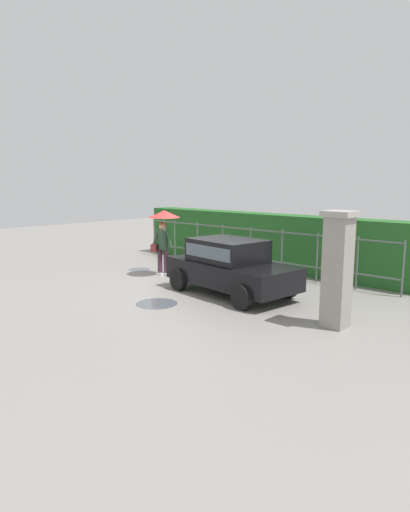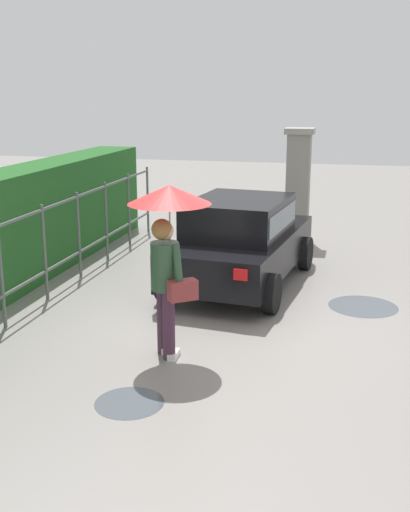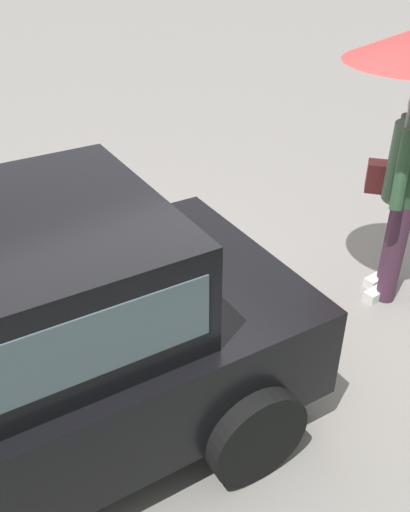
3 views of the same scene
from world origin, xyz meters
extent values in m
plane|color=gray|center=(0.00, 0.00, 0.00)|extent=(40.00, 40.00, 0.00)
cube|color=black|center=(1.46, 0.12, 0.58)|extent=(3.86, 2.05, 0.60)
cube|color=black|center=(1.32, 0.14, 1.18)|extent=(2.05, 1.65, 0.60)
cube|color=#4C5B66|center=(1.32, 0.14, 1.20)|extent=(1.90, 1.65, 0.33)
cylinder|color=black|center=(2.80, 0.82, 0.30)|extent=(0.62, 0.25, 0.60)
cylinder|color=black|center=(2.61, -0.85, 0.30)|extent=(0.62, 0.25, 0.60)
cylinder|color=black|center=(0.32, 1.10, 0.30)|extent=(0.62, 0.25, 0.60)
cylinder|color=black|center=(0.13, -0.57, 0.30)|extent=(0.62, 0.25, 0.60)
cube|color=red|center=(-0.32, 0.88, 0.73)|extent=(0.08, 0.21, 0.16)
cube|color=red|center=(-0.45, -0.21, 0.73)|extent=(0.08, 0.21, 0.16)
cylinder|color=#47283D|center=(-1.63, 0.55, 0.43)|extent=(0.15, 0.15, 0.86)
cylinder|color=#47283D|center=(-1.79, 0.43, 0.43)|extent=(0.15, 0.15, 0.86)
cube|color=white|center=(-1.60, 0.50, 0.04)|extent=(0.26, 0.10, 0.08)
cube|color=white|center=(-1.75, 0.38, 0.04)|extent=(0.26, 0.10, 0.08)
cylinder|color=#2D4C33|center=(-1.71, 0.49, 1.15)|extent=(0.34, 0.34, 0.58)
sphere|color=#DBAD89|center=(-1.71, 0.49, 1.58)|extent=(0.22, 0.22, 0.22)
sphere|color=olive|center=(-1.73, 0.51, 1.60)|extent=(0.25, 0.25, 0.25)
cylinder|color=#2D4C33|center=(-1.49, 0.56, 1.18)|extent=(0.23, 0.21, 0.56)
cylinder|color=#2D4C33|center=(-1.84, 0.29, 1.18)|extent=(0.23, 0.21, 0.56)
cylinder|color=#B2B2B7|center=(-1.59, 0.46, 1.50)|extent=(0.02, 0.02, 0.77)
cone|color=red|center=(-1.59, 0.46, 1.99)|extent=(1.00, 1.00, 0.23)
cube|color=maroon|center=(-1.85, 0.23, 0.91)|extent=(0.33, 0.37, 0.24)
cube|color=gray|center=(4.80, -0.48, 1.15)|extent=(0.48, 0.48, 2.30)
cube|color=#9E998E|center=(4.80, -0.48, 2.36)|extent=(0.60, 0.60, 0.12)
cylinder|color=#59605B|center=(-5.04, 2.94, 0.75)|extent=(0.05, 0.05, 1.50)
cylinder|color=#59605B|center=(-3.79, 2.94, 0.75)|extent=(0.05, 0.05, 1.50)
cylinder|color=#59605B|center=(-2.55, 2.94, 0.75)|extent=(0.05, 0.05, 1.50)
cylinder|color=#59605B|center=(-1.30, 2.94, 0.75)|extent=(0.05, 0.05, 1.50)
cylinder|color=#59605B|center=(-0.05, 2.94, 0.75)|extent=(0.05, 0.05, 1.50)
cylinder|color=#59605B|center=(1.20, 2.94, 0.75)|extent=(0.05, 0.05, 1.50)
cylinder|color=#59605B|center=(2.44, 2.94, 0.75)|extent=(0.05, 0.05, 1.50)
cylinder|color=#59605B|center=(3.69, 2.94, 0.75)|extent=(0.05, 0.05, 1.50)
cylinder|color=#59605B|center=(4.94, 2.94, 0.75)|extent=(0.05, 0.05, 1.50)
cube|color=#59605B|center=(-0.05, 2.94, 1.42)|extent=(9.98, 0.03, 0.04)
cube|color=#59605B|center=(-0.05, 2.94, 0.45)|extent=(9.98, 0.03, 0.04)
cube|color=#235B23|center=(-0.05, 3.82, 0.95)|extent=(10.98, 0.90, 1.90)
cylinder|color=#4C545B|center=(0.74, -1.89, 0.00)|extent=(1.04, 1.04, 0.00)
cylinder|color=#4C545B|center=(-2.97, 0.51, 0.00)|extent=(0.74, 0.74, 0.00)
camera|label=1|loc=(8.88, -8.77, 3.00)|focal=30.87mm
camera|label=2|loc=(-8.61, -1.66, 3.18)|focal=44.17mm
camera|label=3|loc=(1.76, 2.54, 2.74)|focal=38.64mm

